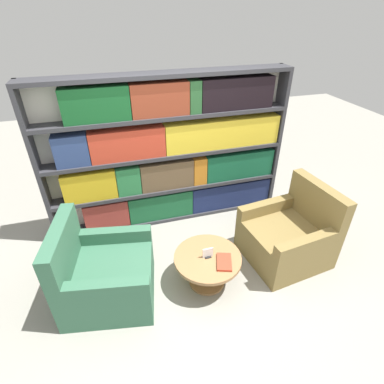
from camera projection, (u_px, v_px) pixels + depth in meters
name	position (u px, v px, depth m)	size (l,w,h in m)	color
ground_plane	(200.00, 291.00, 3.42)	(14.00, 14.00, 0.00)	gray
bookshelf	(173.00, 155.00, 4.10)	(3.29, 0.30, 2.10)	silver
armchair_left	(104.00, 275.00, 3.21)	(1.08, 1.04, 0.98)	#336047
armchair_right	(289.00, 236.00, 3.75)	(1.02, 0.98, 0.98)	olive
coffee_table	(207.00, 264.00, 3.38)	(0.76, 0.76, 0.41)	olive
table_sign	(208.00, 253.00, 3.29)	(0.12, 0.06, 0.12)	black
stray_book	(224.00, 262.00, 3.23)	(0.23, 0.29, 0.03)	#B73823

